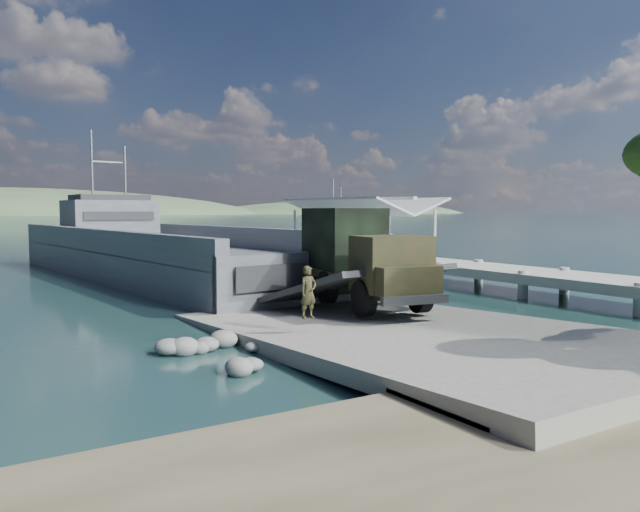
{
  "coord_description": "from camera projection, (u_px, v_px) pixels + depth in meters",
  "views": [
    {
      "loc": [
        -13.38,
        -16.63,
        4.41
      ],
      "look_at": [
        0.79,
        6.0,
        2.42
      ],
      "focal_mm": 35.0,
      "sensor_mm": 36.0,
      "label": 1
    }
  ],
  "objects": [
    {
      "name": "ground",
      "position": [
        393.0,
        338.0,
        21.47
      ],
      "size": [
        1400.0,
        1400.0,
        0.0
      ],
      "primitive_type": "plane",
      "color": "#1C4344",
      "rests_on": "ground"
    },
    {
      "name": "boat_ramp",
      "position": [
        412.0,
        336.0,
        20.6
      ],
      "size": [
        10.0,
        18.0,
        0.5
      ],
      "primitive_type": "cube",
      "color": "slate",
      "rests_on": "ground"
    },
    {
      "name": "shoreline_rocks",
      "position": [
        219.0,
        357.0,
        18.61
      ],
      "size": [
        3.2,
        5.6,
        0.9
      ],
      "primitive_type": null,
      "color": "slate",
      "rests_on": "ground"
    },
    {
      "name": "distant_headlands",
      "position": [
        19.0,
        215.0,
        521.28
      ],
      "size": [
        1000.0,
        240.0,
        48.0
      ],
      "primitive_type": null,
      "color": "#3A5736",
      "rests_on": "ground"
    },
    {
      "name": "pier",
      "position": [
        370.0,
        249.0,
        44.09
      ],
      "size": [
        6.4,
        44.0,
        6.1
      ],
      "color": "gray",
      "rests_on": "ground"
    },
    {
      "name": "landing_craft",
      "position": [
        168.0,
        262.0,
        41.01
      ],
      "size": [
        12.68,
        39.22,
        11.47
      ],
      "rotation": [
        0.0,
        0.0,
        0.09
      ],
      "color": "#464C53",
      "rests_on": "ground"
    },
    {
      "name": "military_truck",
      "position": [
        358.0,
        256.0,
        25.91
      ],
      "size": [
        4.11,
        8.88,
        3.97
      ],
      "rotation": [
        0.0,
        0.0,
        -0.18
      ],
      "color": "black",
      "rests_on": "boat_ramp"
    },
    {
      "name": "soldier",
      "position": [
        308.0,
        304.0,
        20.16
      ],
      "size": [
        0.67,
        0.48,
        1.71
      ],
      "primitive_type": "imported",
      "rotation": [
        0.0,
        0.0,
        0.12
      ],
      "color": "#222E19",
      "rests_on": "boat_ramp"
    },
    {
      "name": "sailboat_near",
      "position": [
        334.0,
        256.0,
        53.6
      ],
      "size": [
        3.31,
        6.22,
        7.27
      ],
      "rotation": [
        0.0,
        0.0,
        0.28
      ],
      "color": "silver",
      "rests_on": "ground"
    },
    {
      "name": "sailboat_far",
      "position": [
        341.0,
        251.0,
        60.97
      ],
      "size": [
        3.11,
        5.8,
        6.79
      ],
      "rotation": [
        0.0,
        0.0,
        -0.28
      ],
      "color": "silver",
      "rests_on": "ground"
    }
  ]
}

